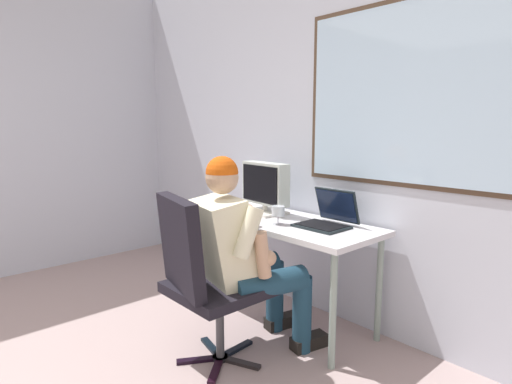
{
  "coord_description": "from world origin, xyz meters",
  "views": [
    {
      "loc": [
        1.89,
        0.25,
        1.4
      ],
      "look_at": [
        -0.05,
        2.0,
        0.98
      ],
      "focal_mm": 29.59,
      "sensor_mm": 36.0,
      "label": 1
    }
  ],
  "objects_px": {
    "desk": "(281,228)",
    "person_seated": "(244,252)",
    "crt_monitor": "(265,186)",
    "wine_glass": "(278,212)",
    "laptop": "(328,216)",
    "office_chair": "(201,271)"
  },
  "relations": [
    {
      "from": "desk",
      "to": "person_seated",
      "type": "height_order",
      "value": "person_seated"
    },
    {
      "from": "wine_glass",
      "to": "office_chair",
      "type": "bearing_deg",
      "value": -87.67
    },
    {
      "from": "desk",
      "to": "office_chair",
      "type": "xyz_separation_m",
      "value": [
        0.13,
        -0.77,
        -0.1
      ]
    },
    {
      "from": "person_seated",
      "to": "crt_monitor",
      "type": "xyz_separation_m",
      "value": [
        -0.41,
        0.55,
        0.31
      ]
    },
    {
      "from": "person_seated",
      "to": "wine_glass",
      "type": "height_order",
      "value": "person_seated"
    },
    {
      "from": "desk",
      "to": "wine_glass",
      "type": "xyz_separation_m",
      "value": [
        0.1,
        -0.13,
        0.15
      ]
    },
    {
      "from": "office_chair",
      "to": "wine_glass",
      "type": "bearing_deg",
      "value": 92.33
    },
    {
      "from": "person_seated",
      "to": "wine_glass",
      "type": "xyz_separation_m",
      "value": [
        -0.08,
        0.37,
        0.18
      ]
    },
    {
      "from": "person_seated",
      "to": "laptop",
      "type": "distance_m",
      "value": 0.63
    },
    {
      "from": "office_chair",
      "to": "crt_monitor",
      "type": "height_order",
      "value": "crt_monitor"
    },
    {
      "from": "office_chair",
      "to": "person_seated",
      "type": "relative_size",
      "value": 0.83
    },
    {
      "from": "crt_monitor",
      "to": "laptop",
      "type": "height_order",
      "value": "crt_monitor"
    },
    {
      "from": "desk",
      "to": "crt_monitor",
      "type": "bearing_deg",
      "value": 165.69
    },
    {
      "from": "crt_monitor",
      "to": "office_chair",
      "type": "bearing_deg",
      "value": -67.2
    },
    {
      "from": "laptop",
      "to": "desk",
      "type": "bearing_deg",
      "value": -165.34
    },
    {
      "from": "person_seated",
      "to": "crt_monitor",
      "type": "distance_m",
      "value": 0.75
    },
    {
      "from": "crt_monitor",
      "to": "wine_glass",
      "type": "xyz_separation_m",
      "value": [
        0.32,
        -0.18,
        -0.12
      ]
    },
    {
      "from": "crt_monitor",
      "to": "wine_glass",
      "type": "height_order",
      "value": "crt_monitor"
    },
    {
      "from": "desk",
      "to": "laptop",
      "type": "distance_m",
      "value": 0.39
    },
    {
      "from": "office_chair",
      "to": "person_seated",
      "type": "height_order",
      "value": "person_seated"
    },
    {
      "from": "desk",
      "to": "crt_monitor",
      "type": "relative_size",
      "value": 3.27
    },
    {
      "from": "desk",
      "to": "laptop",
      "type": "relative_size",
      "value": 4.36
    }
  ]
}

